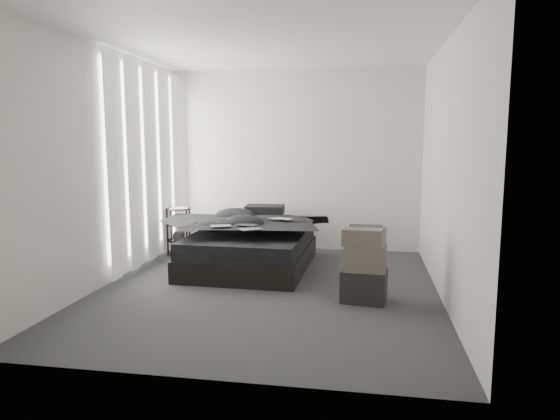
% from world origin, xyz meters
% --- Properties ---
extents(floor, '(3.60, 4.20, 0.01)m').
position_xyz_m(floor, '(0.00, 0.00, 0.00)').
color(floor, '#353538').
rests_on(floor, ground).
extents(ceiling, '(3.60, 4.20, 0.01)m').
position_xyz_m(ceiling, '(0.00, 0.00, 2.60)').
color(ceiling, white).
rests_on(ceiling, ground).
extents(wall_back, '(3.60, 0.01, 2.60)m').
position_xyz_m(wall_back, '(0.00, 2.10, 1.30)').
color(wall_back, silver).
rests_on(wall_back, ground).
extents(wall_front, '(3.60, 0.01, 2.60)m').
position_xyz_m(wall_front, '(0.00, -2.10, 1.30)').
color(wall_front, silver).
rests_on(wall_front, ground).
extents(wall_left, '(0.01, 4.20, 2.60)m').
position_xyz_m(wall_left, '(-1.80, 0.00, 1.30)').
color(wall_left, silver).
rests_on(wall_left, ground).
extents(wall_right, '(0.01, 4.20, 2.60)m').
position_xyz_m(wall_right, '(1.80, 0.00, 1.30)').
color(wall_right, silver).
rests_on(wall_right, ground).
extents(window_left, '(0.02, 2.00, 2.30)m').
position_xyz_m(window_left, '(-1.78, 0.90, 1.35)').
color(window_left, white).
rests_on(window_left, wall_left).
extents(curtain_left, '(0.06, 2.12, 2.48)m').
position_xyz_m(curtain_left, '(-1.73, 0.90, 1.28)').
color(curtain_left, white).
rests_on(curtain_left, wall_left).
extents(bed, '(1.46, 1.90, 0.25)m').
position_xyz_m(bed, '(-0.39, 0.87, 0.13)').
color(bed, black).
rests_on(bed, floor).
extents(mattress, '(1.41, 1.85, 0.20)m').
position_xyz_m(mattress, '(-0.39, 0.87, 0.35)').
color(mattress, black).
rests_on(mattress, bed).
extents(duvet, '(1.42, 1.63, 0.22)m').
position_xyz_m(duvet, '(-0.39, 0.83, 0.56)').
color(duvet, black).
rests_on(duvet, mattress).
extents(pillow_lower, '(0.57, 0.40, 0.13)m').
position_xyz_m(pillow_lower, '(-0.41, 1.60, 0.52)').
color(pillow_lower, black).
rests_on(pillow_lower, mattress).
extents(pillow_upper, '(0.55, 0.40, 0.12)m').
position_xyz_m(pillow_upper, '(-0.35, 1.58, 0.64)').
color(pillow_upper, black).
rests_on(pillow_upper, pillow_lower).
extents(laptop, '(0.35, 0.28, 0.02)m').
position_xyz_m(laptop, '(-0.04, 0.91, 0.68)').
color(laptop, silver).
rests_on(laptop, duvet).
extents(comic_a, '(0.27, 0.23, 0.01)m').
position_xyz_m(comic_a, '(-0.63, 0.38, 0.67)').
color(comic_a, black).
rests_on(comic_a, duvet).
extents(comic_b, '(0.27, 0.21, 0.01)m').
position_xyz_m(comic_b, '(-0.35, 0.51, 0.68)').
color(comic_b, black).
rests_on(comic_b, duvet).
extents(comic_c, '(0.28, 0.26, 0.01)m').
position_xyz_m(comic_c, '(-0.24, 0.24, 0.69)').
color(comic_c, black).
rests_on(comic_c, duvet).
extents(side_stand, '(0.41, 0.41, 0.64)m').
position_xyz_m(side_stand, '(-1.56, 1.45, 0.32)').
color(side_stand, black).
rests_on(side_stand, floor).
extents(papers, '(0.30, 0.26, 0.01)m').
position_xyz_m(papers, '(-1.55, 1.44, 0.65)').
color(papers, white).
rests_on(papers, side_stand).
extents(floor_books, '(0.19, 0.23, 0.14)m').
position_xyz_m(floor_books, '(-1.05, 0.85, 0.07)').
color(floor_books, black).
rests_on(floor_books, floor).
extents(box_lower, '(0.47, 0.39, 0.32)m').
position_xyz_m(box_lower, '(1.03, -0.24, 0.16)').
color(box_lower, black).
rests_on(box_lower, floor).
extents(box_mid, '(0.42, 0.34, 0.25)m').
position_xyz_m(box_mid, '(1.04, -0.25, 0.44)').
color(box_mid, '#5D5349').
rests_on(box_mid, box_lower).
extents(box_upper, '(0.44, 0.38, 0.17)m').
position_xyz_m(box_upper, '(1.02, -0.24, 0.65)').
color(box_upper, '#5D5349').
rests_on(box_upper, box_mid).
extents(art_book_white, '(0.36, 0.31, 0.03)m').
position_xyz_m(art_book_white, '(1.03, -0.24, 0.75)').
color(art_book_white, silver).
rests_on(art_book_white, box_upper).
extents(art_book_snake, '(0.33, 0.26, 0.03)m').
position_xyz_m(art_book_snake, '(1.04, -0.25, 0.79)').
color(art_book_snake, silver).
rests_on(art_book_snake, art_book_white).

